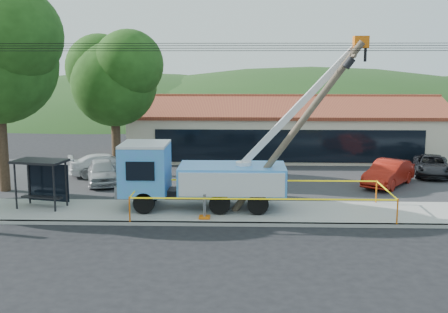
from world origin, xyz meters
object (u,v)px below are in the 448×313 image
at_px(utility_truck, 198,174).
at_px(car_white, 107,177).
at_px(leaning_pole, 303,120).
at_px(car_silver, 103,185).
at_px(car_dark, 431,177).
at_px(bus_shelter, 42,172).
at_px(car_red, 388,187).

height_order(utility_truck, car_white, utility_truck).
bearing_deg(car_white, leaning_pole, -146.13).
height_order(leaning_pole, car_silver, leaning_pole).
xyz_separation_m(car_white, car_dark, (19.94, 0.64, 0.00)).
height_order(utility_truck, bus_shelter, utility_truck).
bearing_deg(utility_truck, car_white, 128.81).
relative_size(utility_truck, car_white, 2.49).
bearing_deg(car_white, car_dark, -107.51).
height_order(utility_truck, car_silver, utility_truck).
height_order(car_red, car_dark, car_red).
xyz_separation_m(leaning_pole, bus_shelter, (-12.23, 0.50, -2.58)).
bearing_deg(car_dark, car_white, -164.40).
bearing_deg(bus_shelter, car_dark, 33.58).
distance_m(utility_truck, car_red, 11.76).
bearing_deg(car_silver, utility_truck, -59.24).
bearing_deg(car_white, utility_truck, -160.55).
bearing_deg(utility_truck, car_silver, 137.69).
relative_size(leaning_pole, bus_shelter, 3.00).
bearing_deg(car_white, bus_shelter, 151.77).
relative_size(utility_truck, car_silver, 2.77).
distance_m(bus_shelter, car_red, 18.62).
relative_size(leaning_pole, car_white, 1.73).
distance_m(bus_shelter, car_silver, 5.89).
relative_size(car_silver, car_red, 0.93).
relative_size(utility_truck, bus_shelter, 4.32).
height_order(utility_truck, car_red, utility_truck).
relative_size(leaning_pole, car_dark, 1.77).
xyz_separation_m(car_red, car_white, (-16.53, 2.38, 0.00)).
height_order(leaning_pole, bus_shelter, leaning_pole).
bearing_deg(leaning_pole, car_white, 143.23).
height_order(bus_shelter, car_red, bus_shelter).
xyz_separation_m(leaning_pole, car_dark, (8.92, 8.88, -4.41)).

